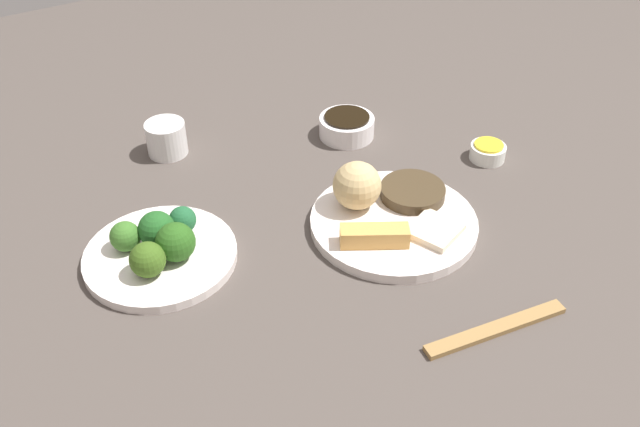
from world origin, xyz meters
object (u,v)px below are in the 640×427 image
at_px(broccoli_plate, 161,256).
at_px(teacup, 166,138).
at_px(main_plate, 394,223).
at_px(sauce_ramekin_hot_mustard, 488,152).
at_px(chopsticks_pair, 496,329).
at_px(soy_sauce_bowl, 347,127).

height_order(broccoli_plate, teacup, teacup).
height_order(main_plate, teacup, teacup).
bearing_deg(teacup, sauce_ramekin_hot_mustard, 145.90).
bearing_deg(chopsticks_pair, soy_sauce_bowl, -101.57).
distance_m(main_plate, chopsticks_pair, 0.24).
bearing_deg(soy_sauce_bowl, broccoli_plate, 18.46).
height_order(soy_sauce_bowl, teacup, teacup).
xyz_separation_m(soy_sauce_bowl, chopsticks_pair, (0.10, 0.49, -0.01)).
xyz_separation_m(broccoli_plate, sauce_ramekin_hot_mustard, (-0.57, 0.05, 0.01)).
relative_size(sauce_ramekin_hot_mustard, teacup, 0.88).
height_order(broccoli_plate, soy_sauce_bowl, soy_sauce_bowl).
bearing_deg(teacup, chopsticks_pair, 107.53).
height_order(main_plate, broccoli_plate, main_plate).
height_order(main_plate, soy_sauce_bowl, soy_sauce_bowl).
xyz_separation_m(teacup, chopsticks_pair, (-0.19, 0.61, -0.02)).
bearing_deg(soy_sauce_bowl, main_plate, 71.42).
distance_m(main_plate, broccoli_plate, 0.34).
height_order(soy_sauce_bowl, chopsticks_pair, soy_sauce_bowl).
bearing_deg(teacup, broccoli_plate, 65.43).
relative_size(main_plate, soy_sauce_bowl, 2.56).
relative_size(soy_sauce_bowl, sauce_ramekin_hot_mustard, 1.63).
relative_size(sauce_ramekin_hot_mustard, chopsticks_pair, 0.30).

